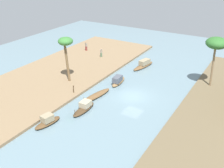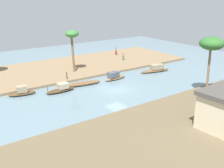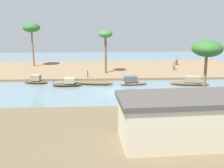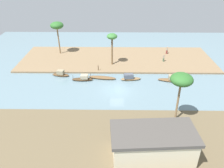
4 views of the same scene
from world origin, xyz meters
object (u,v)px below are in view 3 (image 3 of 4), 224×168
at_px(palm_tree_right_tall, 207,50).
at_px(riverside_building, 179,119).
at_px(palm_tree_left_near, 106,37).
at_px(sampan_with_red_awning, 191,82).
at_px(sampan_with_tall_canopy, 132,81).
at_px(mooring_post, 88,74).
at_px(sampan_foreground, 36,80).
at_px(person_on_near_bank, 177,61).
at_px(person_by_mooring, 174,66).
at_px(sampan_downstream_large, 68,83).
at_px(palm_tree_left_far, 31,28).
at_px(sampan_midstream, 94,83).

distance_m(palm_tree_right_tall, riverside_building, 9.19).
bearing_deg(palm_tree_left_near, sampan_with_red_awning, 148.31).
bearing_deg(sampan_with_red_awning, palm_tree_right_tall, 88.63).
distance_m(sampan_with_tall_canopy, mooring_post, 7.05).
height_order(sampan_foreground, person_on_near_bank, person_on_near_bank).
bearing_deg(person_by_mooring, person_on_near_bank, 80.43).
distance_m(person_on_near_bank, mooring_post, 18.01).
bearing_deg(sampan_with_red_awning, person_by_mooring, -78.51).
bearing_deg(sampan_with_tall_canopy, sampan_downstream_large, -4.26).
distance_m(person_on_near_bank, person_by_mooring, 4.82).
height_order(sampan_with_tall_canopy, palm_tree_left_near, palm_tree_left_near).
bearing_deg(palm_tree_left_far, sampan_midstream, 131.55).
bearing_deg(person_on_near_bank, palm_tree_left_near, -45.49).
bearing_deg(sampan_with_tall_canopy, palm_tree_left_far, -44.02).
height_order(sampan_foreground, palm_tree_left_far, palm_tree_left_far).
bearing_deg(sampan_midstream, riverside_building, 117.55).
distance_m(sampan_downstream_large, person_by_mooring, 18.49).
xyz_separation_m(sampan_with_red_awning, riverside_building, (6.59, 18.32, 1.73)).
xyz_separation_m(sampan_with_red_awning, mooring_post, (14.14, -3.89, 0.40)).
bearing_deg(riverside_building, person_on_near_bank, -107.93).
bearing_deg(riverside_building, palm_tree_right_tall, -125.52).
bearing_deg(sampan_with_red_awning, sampan_midstream, 6.28).
distance_m(sampan_with_red_awning, person_on_near_bank, 13.10).
bearing_deg(palm_tree_left_near, palm_tree_left_far, -25.03).
distance_m(sampan_downstream_large, palm_tree_right_tall, 19.51).
bearing_deg(person_by_mooring, sampan_downstream_large, -143.52).
xyz_separation_m(sampan_with_tall_canopy, sampan_downstream_large, (8.77, 0.27, -0.07)).
relative_size(mooring_post, riverside_building, 0.11).
bearing_deg(riverside_building, sampan_with_red_awning, -113.43).
bearing_deg(palm_tree_left_far, person_on_near_bank, -179.55).
xyz_separation_m(sampan_foreground, palm_tree_right_tall, (-19.02, 13.35, 6.03)).
bearing_deg(palm_tree_right_tall, palm_tree_left_far, -48.46).
relative_size(sampan_with_red_awning, person_on_near_bank, 3.12).
height_order(sampan_downstream_large, mooring_post, mooring_post).
height_order(sampan_midstream, palm_tree_left_near, palm_tree_left_near).
relative_size(person_on_near_bank, person_by_mooring, 1.07).
distance_m(sampan_foreground, sampan_downstream_large, 4.88).
bearing_deg(person_on_near_bank, person_by_mooring, 0.02).
relative_size(sampan_midstream, mooring_post, 5.15).
height_order(sampan_foreground, sampan_midstream, sampan_foreground).
xyz_separation_m(sampan_downstream_large, person_by_mooring, (-16.53, -8.26, 0.61)).
bearing_deg(mooring_post, person_by_mooring, -161.81).
distance_m(mooring_post, palm_tree_right_tall, 20.16).
height_order(palm_tree_left_far, riverside_building, palm_tree_left_far).
xyz_separation_m(palm_tree_left_near, palm_tree_right_tall, (-9.11, 18.46, 0.51)).
relative_size(sampan_with_red_awning, person_by_mooring, 3.35).
height_order(sampan_foreground, sampan_with_red_awning, sampan_with_red_awning).
relative_size(sampan_foreground, sampan_with_red_awning, 0.64).
bearing_deg(sampan_with_tall_canopy, person_on_near_bank, -132.80).
height_order(person_by_mooring, riverside_building, riverside_building).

